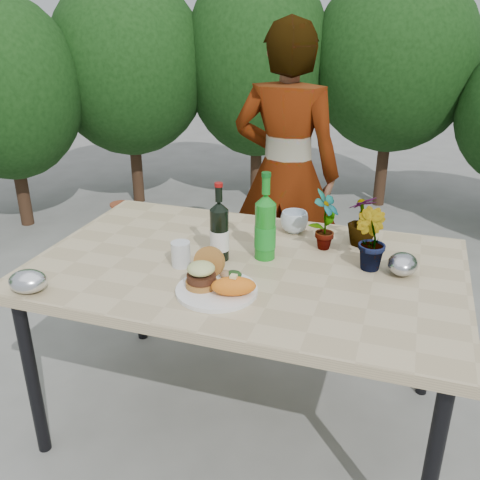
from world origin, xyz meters
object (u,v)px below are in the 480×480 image
(dinner_plate, at_px, (217,290))
(person, at_px, (286,173))
(wine_bottle, at_px, (219,232))
(patio_table, at_px, (247,277))

(dinner_plate, distance_m, person, 1.27)
(wine_bottle, bearing_deg, dinner_plate, -49.32)
(dinner_plate, relative_size, person, 0.17)
(person, bearing_deg, wine_bottle, 88.85)
(dinner_plate, height_order, person, person)
(wine_bottle, distance_m, person, 1.02)
(patio_table, xyz_separation_m, dinner_plate, (-0.03, -0.25, 0.06))
(patio_table, bearing_deg, wine_bottle, 176.70)
(wine_bottle, bearing_deg, patio_table, 19.41)
(dinner_plate, height_order, wine_bottle, wine_bottle)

